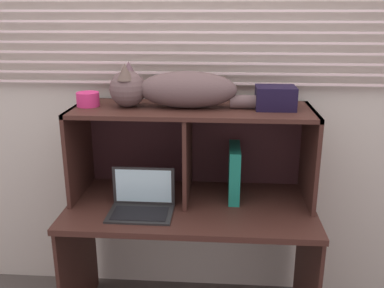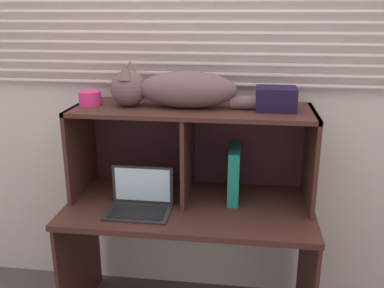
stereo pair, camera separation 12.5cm
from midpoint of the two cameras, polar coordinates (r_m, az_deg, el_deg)
name	(u,v)px [view 1 (the left image)]	position (r m, az deg, el deg)	size (l,w,h in m)	color
back_panel_with_blinds	(195,89)	(2.42, -1.05, 7.34)	(4.40, 0.08, 2.50)	beige
desk	(191,230)	(2.31, -1.78, -11.31)	(1.27, 0.65, 0.72)	#3C211A
hutch_shelf_unit	(192,134)	(2.25, -1.61, 1.29)	(1.23, 0.42, 0.49)	#3C211A
cat	(173,89)	(2.18, -4.16, 7.28)	(0.84, 0.20, 0.23)	brown
laptop	(142,203)	(2.17, -8.38, -7.80)	(0.32, 0.22, 0.21)	black
binder_upright	(234,172)	(2.27, 4.05, -3.78)	(0.06, 0.25, 0.28)	#177A63
book_stack	(153,190)	(2.35, -6.70, -6.16)	(0.17, 0.24, 0.05)	tan
small_basket	(88,99)	(2.29, -15.20, 5.75)	(0.12, 0.12, 0.07)	#D62E70
storage_box	(275,98)	(2.17, 9.40, 6.07)	(0.20, 0.15, 0.11)	black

